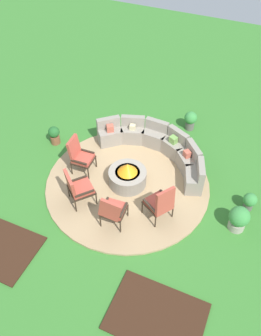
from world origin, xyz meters
TOP-DOWN VIEW (x-y plane):
  - ground_plane at (0.00, 0.00)m, footprint 24.00×24.00m
  - patio_circle at (0.00, 0.00)m, footprint 4.48×4.48m
  - mulch_bed_right at (2.02, -3.07)m, footprint 1.93×1.37m
  - fire_pit at (0.00, 0.00)m, footprint 1.03×1.03m
  - curved_stone_bench at (0.35, 1.38)m, footprint 3.58×1.83m
  - lounge_chair_front_left at (-1.41, -0.06)m, footprint 0.62×0.56m
  - lounge_chair_front_right at (-0.89, -1.10)m, footprint 0.84×0.86m
  - lounge_chair_back_left at (0.23, -1.38)m, footprint 0.61×0.60m
  - lounge_chair_back_right at (1.20, -0.74)m, footprint 0.80×0.82m
  - potted_plant_0 at (0.84, 3.02)m, footprint 0.40×0.40m
  - potted_plant_1 at (-2.75, 0.68)m, footprint 0.34×0.34m
  - potted_plant_2 at (3.03, -0.23)m, footprint 0.51×0.51m
  - potted_plant_3 at (3.18, 0.49)m, footprint 0.35×0.35m

SIDE VIEW (x-z plane):
  - ground_plane at x=0.00m, z-range 0.00..0.00m
  - mulch_bed_right at x=2.02m, z-range 0.00..0.04m
  - patio_circle at x=0.00m, z-range 0.00..0.06m
  - potted_plant_3 at x=3.18m, z-range 0.03..0.55m
  - potted_plant_1 at x=-2.75m, z-range 0.02..0.63m
  - fire_pit at x=0.00m, z-range -0.02..0.69m
  - potted_plant_0 at x=0.84m, z-range 0.04..0.67m
  - potted_plant_2 at x=3.03m, z-range 0.03..0.73m
  - curved_stone_bench at x=0.35m, z-range -0.02..0.80m
  - lounge_chair_back_left at x=0.23m, z-range 0.08..1.12m
  - lounge_chair_front_right at x=-0.89m, z-range 0.07..1.15m
  - lounge_chair_back_right at x=1.20m, z-range 0.06..1.18m
  - lounge_chair_front_left at x=-1.41m, z-range 0.08..1.17m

